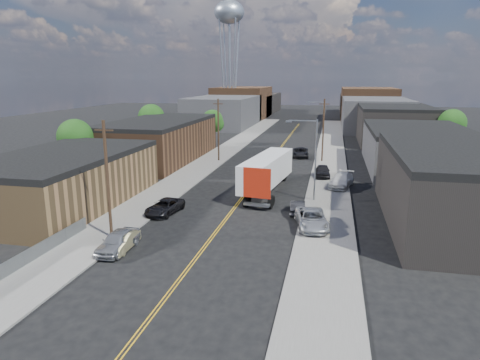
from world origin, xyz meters
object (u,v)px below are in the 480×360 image
at_px(car_left_c, 165,207).
at_px(car_ahead_truck, 301,152).
at_px(car_left_b, 122,242).
at_px(car_right_lot_c, 323,171).
at_px(semi_truck, 269,169).
at_px(car_right_oncoming, 298,207).
at_px(water_tower, 229,17).
at_px(car_right_lot_b, 341,180).
at_px(car_right_lot_a, 312,219).
at_px(car_left_a, 118,241).

distance_m(car_left_c, car_ahead_truck, 35.89).
distance_m(car_left_b, car_left_c, 9.39).
distance_m(car_left_c, car_right_lot_c, 24.46).
relative_size(semi_truck, car_right_oncoming, 4.19).
xyz_separation_m(water_tower, car_right_lot_b, (33.00, -78.45, -29.68)).
relative_size(car_left_b, car_left_c, 0.81).
relative_size(car_right_oncoming, car_ahead_truck, 0.73).
xyz_separation_m(car_left_c, car_right_lot_a, (14.60, -1.39, 0.24)).
height_order(semi_truck, car_left_a, semi_truck).
bearing_deg(semi_truck, car_left_c, -120.24).
relative_size(water_tower, car_right_lot_c, 8.02).
relative_size(car_left_b, car_right_lot_a, 0.72).
distance_m(car_right_lot_a, car_right_lot_b, 15.80).
distance_m(car_left_c, car_right_lot_a, 14.67).
height_order(water_tower, car_left_a, water_tower).
bearing_deg(car_right_lot_a, water_tower, 97.35).
relative_size(water_tower, car_right_lot_a, 6.46).
bearing_deg(car_left_c, semi_truck, 59.57).
xyz_separation_m(semi_truck, car_right_lot_a, (5.79, -12.74, -1.58)).
relative_size(car_left_c, car_right_lot_a, 0.89).
xyz_separation_m(semi_truck, car_ahead_truck, (2.09, 22.84, -1.75)).
relative_size(car_left_a, car_right_lot_b, 0.86).
bearing_deg(car_right_oncoming, car_right_lot_c, -101.52).
xyz_separation_m(semi_truck, car_right_oncoming, (4.19, -8.51, -1.85)).
height_order(car_left_a, car_left_c, car_left_a).
bearing_deg(car_left_c, car_ahead_truck, 79.72).
xyz_separation_m(water_tower, car_right_oncoming, (28.60, -89.77, -29.97)).
relative_size(car_left_c, car_right_lot_b, 0.91).
relative_size(car_right_lot_c, car_ahead_truck, 0.82).
bearing_deg(car_ahead_truck, car_left_c, -112.16).
xyz_separation_m(car_right_lot_b, car_right_lot_c, (-2.37, 5.14, -0.03)).
distance_m(car_right_oncoming, car_right_lot_c, 16.59).
bearing_deg(semi_truck, car_right_oncoming, -56.22).
relative_size(car_left_b, car_right_oncoming, 1.00).
height_order(car_left_a, car_right_lot_c, car_right_lot_c).
relative_size(car_left_b, car_right_lot_b, 0.73).
bearing_deg(car_right_lot_a, car_ahead_truck, 85.48).
height_order(car_right_lot_a, car_ahead_truck, car_right_lot_a).
height_order(semi_truck, car_right_oncoming, semi_truck).
relative_size(car_left_a, car_left_c, 0.94).
bearing_deg(water_tower, car_right_lot_a, -72.19).
relative_size(car_left_c, car_right_oncoming, 1.24).
height_order(car_left_a, car_ahead_truck, car_left_a).
height_order(car_left_c, car_right_lot_b, car_right_lot_b).
distance_m(car_left_a, car_left_c, 9.68).
bearing_deg(water_tower, car_left_a, -81.33).
distance_m(semi_truck, car_left_a, 22.86).
height_order(car_left_a, car_right_lot_a, car_right_lot_a).
xyz_separation_m(car_left_a, car_ahead_truck, (10.90, 43.87, -0.04)).
height_order(water_tower, car_right_lot_c, water_tower).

